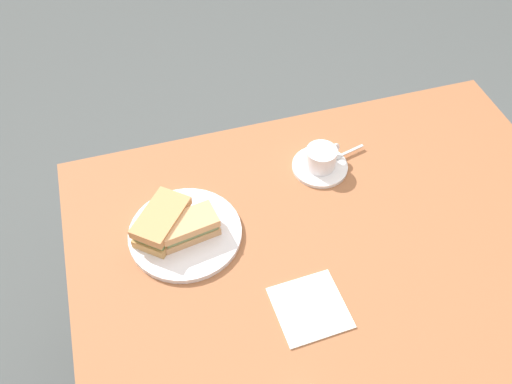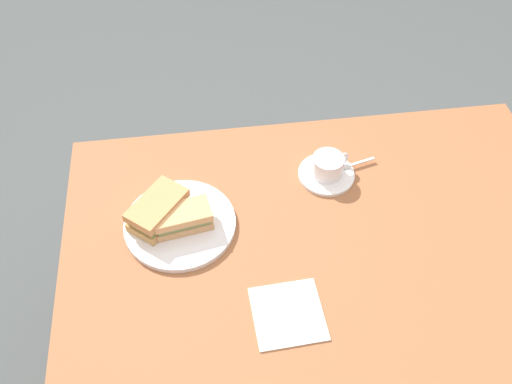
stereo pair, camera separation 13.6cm
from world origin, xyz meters
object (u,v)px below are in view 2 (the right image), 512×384
sandwich_back (158,210)px  coffee_cup (328,165)px  dining_table (326,268)px  spoon (352,164)px  sandwich_front (182,218)px  coffee_saucer (326,174)px  sandwich_plate (180,224)px  napkin (288,314)px

sandwich_back → coffee_cup: 0.45m
dining_table → spoon: spoon is taller
sandwich_front → spoon: bearing=-162.6°
sandwich_front → sandwich_back: 0.06m
sandwich_front → coffee_saucer: (-0.38, -0.12, -0.04)m
sandwich_plate → sandwich_back: 0.06m
dining_table → coffee_saucer: size_ratio=8.53×
dining_table → sandwich_front: sandwich_front is taller
sandwich_plate → napkin: size_ratio=1.80×
coffee_cup → napkin: coffee_cup is taller
sandwich_plate → coffee_saucer: bearing=-163.6°
sandwich_plate → sandwich_back: bearing=-22.1°
spoon → napkin: 0.47m
coffee_saucer → sandwich_plate: bearing=16.4°
coffee_saucer → napkin: coffee_saucer is taller
sandwich_back → napkin: 0.39m
sandwich_back → napkin: bearing=132.9°
sandwich_front → sandwich_back: (0.06, -0.03, 0.00)m
sandwich_plate → sandwich_front: bearing=131.1°
dining_table → sandwich_back: sandwich_back is taller
napkin → coffee_saucer: bearing=-113.6°
sandwich_plate → sandwich_back: sandwich_back is taller
sandwich_plate → napkin: (-0.22, 0.27, -0.01)m
dining_table → napkin: size_ratio=8.36×
dining_table → sandwich_plate: size_ratio=4.64×
dining_table → sandwich_plate: sandwich_plate is taller
sandwich_plate → dining_table: bearing=161.4°
napkin → sandwich_front: bearing=-50.7°
spoon → coffee_cup: bearing=14.0°
spoon → coffee_saucer: bearing=14.2°
sandwich_front → napkin: sandwich_front is taller
dining_table → sandwich_plate: bearing=-18.6°
coffee_cup → coffee_saucer: bearing=22.7°
napkin → spoon: bearing=-121.0°
sandwich_plate → sandwich_back: (0.05, -0.02, 0.04)m
sandwich_front → sandwich_plate: bearing=-48.9°
dining_table → sandwich_back: size_ratio=7.52×
sandwich_back → sandwich_front: bearing=152.7°
sandwich_plate → spoon: (-0.46, -0.13, 0.01)m
sandwich_plate → coffee_cup: coffee_cup is taller
sandwich_plate → coffee_cup: bearing=-163.6°
sandwich_back → dining_table: bearing=161.0°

